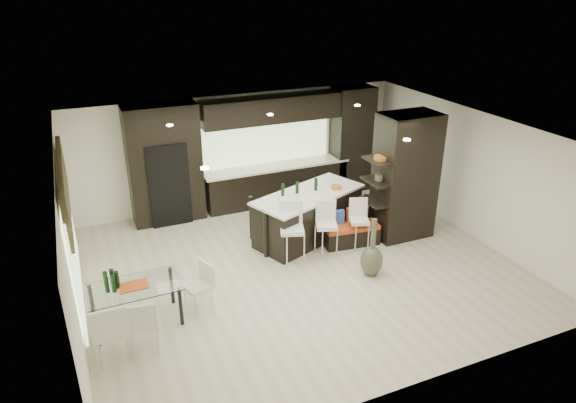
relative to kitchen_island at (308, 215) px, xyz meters
name	(u,v)px	position (x,y,z in m)	size (l,w,h in m)	color
ground	(300,267)	(-0.67, -1.06, -0.52)	(8.00, 8.00, 0.00)	beige
back_wall	(241,150)	(-0.67, 2.44, 0.83)	(8.00, 0.02, 2.70)	white
left_wall	(69,245)	(-4.67, -1.06, 0.83)	(0.02, 7.00, 2.70)	white
right_wall	(471,173)	(3.33, -1.06, 0.83)	(0.02, 7.00, 2.70)	white
ceiling	(302,133)	(-0.67, -1.06, 2.18)	(8.00, 7.00, 0.02)	white
window_left	(72,239)	(-4.63, -0.86, 0.83)	(0.04, 3.20, 1.90)	#B2D199
window_back	(264,139)	(-0.07, 2.40, 1.03)	(3.40, 0.04, 1.20)	#B2D199
stone_accent	(64,187)	(-4.60, -0.86, 1.73)	(0.08, 3.00, 0.80)	brown
ceiling_spots	(296,131)	(-0.67, -0.81, 2.16)	(4.00, 3.00, 0.02)	white
back_cabinetry	(265,151)	(-0.17, 2.11, 0.83)	(6.80, 0.68, 2.70)	black
refrigerator	(167,182)	(-2.57, 2.06, 0.43)	(0.90, 0.68, 1.90)	black
partition_column	(405,177)	(1.93, -0.66, 0.83)	(1.20, 0.80, 2.70)	black
kitchen_island	(308,215)	(0.00, 0.00, 0.00)	(2.48, 1.07, 1.03)	black
stool_left	(292,240)	(-0.76, -0.86, -0.01)	(0.45, 0.45, 1.02)	silver
stool_mid	(326,234)	(0.00, -0.84, -0.06)	(0.41, 0.41, 0.92)	silver
stool_right	(359,229)	(0.76, -0.82, -0.09)	(0.37, 0.37, 0.85)	silver
bench	(351,234)	(0.70, -0.64, -0.29)	(1.16, 0.45, 0.45)	black
floor_vase	(373,247)	(0.44, -1.85, 0.07)	(0.43, 0.43, 1.17)	#434833
dining_table	(136,305)	(-3.85, -1.62, -0.17)	(1.45, 0.82, 0.70)	white
chair_near	(143,326)	(-3.85, -2.35, -0.08)	(0.48, 0.48, 0.88)	silver
chair_far	(111,333)	(-4.30, -2.37, -0.04)	(0.51, 0.51, 0.95)	silver
chair_end	(198,289)	(-2.83, -1.62, -0.13)	(0.42, 0.42, 0.77)	silver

